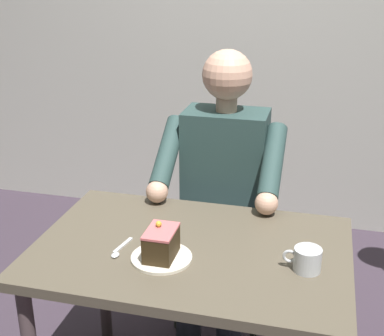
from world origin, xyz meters
TOP-DOWN VIEW (x-y plane):
  - dining_table at (0.00, 0.00)m, footprint 1.08×0.72m
  - chair at (0.00, -0.70)m, footprint 0.42×0.42m
  - seated_person at (0.00, -0.53)m, footprint 0.53×0.58m
  - dessert_plate at (0.07, 0.10)m, footprint 0.20×0.20m
  - cake_slice at (0.07, 0.10)m, footprint 0.09×0.14m
  - coffee_cup at (-0.39, 0.05)m, footprint 0.12×0.09m
  - dessert_spoon at (0.23, 0.09)m, footprint 0.03×0.14m

SIDE VIEW (x-z plane):
  - chair at x=0.00m, z-range 0.05..0.97m
  - dining_table at x=0.00m, z-range 0.27..0.98m
  - seated_person at x=0.00m, z-range 0.03..1.32m
  - dessert_spoon at x=0.23m, z-range 0.71..0.72m
  - dessert_plate at x=0.07m, z-range 0.71..0.72m
  - coffee_cup at x=-0.39m, z-range 0.71..0.79m
  - cake_slice at x=0.07m, z-range 0.71..0.83m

